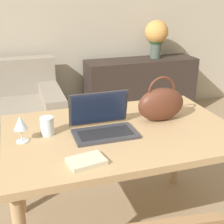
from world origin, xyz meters
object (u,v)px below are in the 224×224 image
Objects in this scene: laptop at (102,122)px; flower_vase at (156,35)px; wine_glass at (20,124)px; handbag at (161,104)px; drinking_glass at (47,126)px.

flower_vase is at bearing 56.90° from laptop.
flower_vase is (1.69, 1.89, 0.15)m from wine_glass.
laptop is 0.79× the size of flower_vase.
handbag is (0.85, 0.04, 0.01)m from wine_glass.
flower_vase reaches higher than laptop.
laptop is at bearing -173.91° from handbag.
handbag is 0.67× the size of flower_vase.
laptop reaches higher than drinking_glass.
handbag is (0.71, -0.01, 0.06)m from drinking_glass.
flower_vase reaches higher than wine_glass.
wine_glass is at bearing -177.26° from handbag.
drinking_glass is at bearing 179.29° from handbag.
laptop is 0.40m from handbag.
handbag is at bearing 2.74° from wine_glass.
drinking_glass is at bearing 170.71° from laptop.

